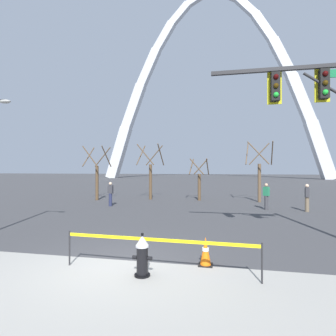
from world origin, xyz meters
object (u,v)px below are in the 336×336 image
pedestrian_walking_left (266,196)px  pedestrian_standing_center (307,197)px  monument_arch (212,95)px  fire_hydrant (142,256)px  traffic_signal_gantry (333,116)px  pedestrian_walking_right (110,194)px  traffic_cone_by_hydrant (206,251)px

pedestrian_walking_left → pedestrian_standing_center: same height
monument_arch → pedestrian_walking_left: 56.04m
fire_hydrant → traffic_signal_gantry: traffic_signal_gantry is taller
traffic_signal_gantry → fire_hydrant: bearing=-149.1°
traffic_signal_gantry → pedestrian_walking_right: size_ratio=3.77×
fire_hydrant → pedestrian_walking_right: pedestrian_walking_right is taller
pedestrian_walking_left → pedestrian_standing_center: bearing=-8.5°
fire_hydrant → traffic_signal_gantry: 6.95m
pedestrian_walking_left → pedestrian_standing_center: 2.20m
traffic_cone_by_hydrant → pedestrian_walking_left: (3.00, 10.19, 0.46)m
fire_hydrant → pedestrian_walking_left: 11.99m
monument_arch → pedestrian_walking_right: 56.38m
fire_hydrant → traffic_cone_by_hydrant: (1.38, 0.97, -0.11)m
traffic_cone_by_hydrant → traffic_signal_gantry: 5.65m
fire_hydrant → pedestrian_walking_right: 12.06m
fire_hydrant → pedestrian_standing_center: 12.67m
fire_hydrant → monument_arch: 66.43m
fire_hydrant → monument_arch: size_ratio=0.02×
monument_arch → pedestrian_standing_center: 56.59m
traffic_signal_gantry → pedestrian_walking_left: bearing=95.0°
pedestrian_walking_right → pedestrian_standing_center: bearing=0.4°
pedestrian_standing_center → pedestrian_walking_left: bearing=171.5°
pedestrian_walking_right → fire_hydrant: bearing=-63.1°
pedestrian_walking_left → pedestrian_walking_right: 9.85m
traffic_signal_gantry → monument_arch: size_ratio=0.11×
pedestrian_standing_center → traffic_cone_by_hydrant: bearing=-117.7°
traffic_cone_by_hydrant → monument_arch: (-2.17, 62.13, 20.86)m
traffic_cone_by_hydrant → traffic_signal_gantry: (3.72, 2.08, 3.71)m
traffic_signal_gantry → pedestrian_walking_right: bearing=143.9°
traffic_cone_by_hydrant → pedestrian_standing_center: size_ratio=0.46×
traffic_signal_gantry → pedestrian_walking_right: traffic_signal_gantry is taller
traffic_cone_by_hydrant → monument_arch: monument_arch is taller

